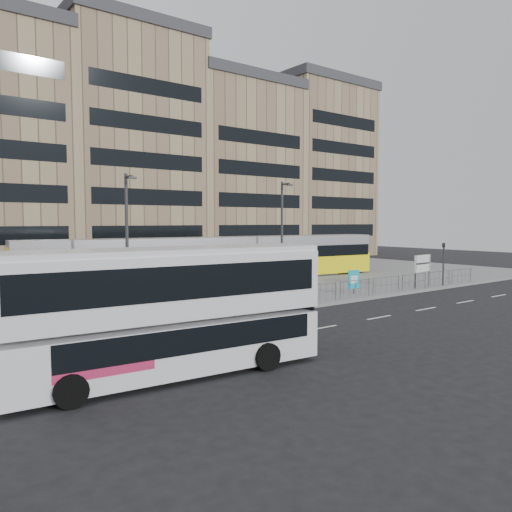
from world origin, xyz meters
TOP-DOWN VIEW (x-y plane):
  - ground at (0.00, 0.00)m, footprint 120.00×120.00m
  - plaza at (0.00, 12.00)m, footprint 64.00×24.00m
  - kerb at (0.00, 0.05)m, footprint 64.00×0.25m
  - building_row at (1.55, 34.27)m, footprint 70.40×18.40m
  - pedestrian_barrier at (2.00, 0.50)m, footprint 32.07×0.07m
  - road_markings at (1.00, -4.00)m, footprint 62.00×0.12m
  - double_decker_bus at (-10.82, -6.12)m, footprint 10.15×3.16m
  - tram at (3.15, 12.47)m, footprint 29.45×5.71m
  - station_sign at (12.68, 0.80)m, footprint 2.00×0.23m
  - ad_panel at (6.60, 1.75)m, footprint 0.79×0.28m
  - pedestrian at (-7.63, 6.60)m, footprint 0.55×0.73m
  - traffic_light_west at (-8.25, 1.10)m, footprint 0.21×0.24m
  - traffic_light_east at (14.82, 0.50)m, footprint 0.18×0.21m
  - lamp_post_west at (-6.63, 6.82)m, footprint 0.45×1.04m
  - lamp_post_east at (6.33, 8.57)m, footprint 0.45×1.04m

SIDE VIEW (x-z plane):
  - ground at x=0.00m, z-range 0.00..0.00m
  - road_markings at x=1.00m, z-range 0.00..0.01m
  - kerb at x=0.00m, z-range -0.01..0.16m
  - plaza at x=0.00m, z-range 0.00..0.15m
  - pedestrian_barrier at x=2.00m, z-range 0.43..1.53m
  - ad_panel at x=6.60m, z-range 0.28..1.79m
  - pedestrian at x=-7.63m, z-range 0.15..1.96m
  - station_sign at x=12.68m, z-range 0.59..2.89m
  - tram at x=3.15m, z-range 0.16..3.61m
  - traffic_light_west at x=-8.25m, z-range 0.57..3.67m
  - traffic_light_east at x=14.82m, z-range 0.57..3.67m
  - double_decker_bus at x=-10.82m, z-range 0.16..4.16m
  - lamp_post_west at x=-6.63m, z-range 0.52..7.85m
  - lamp_post_east at x=6.33m, z-range 0.52..8.13m
  - building_row at x=1.55m, z-range -2.69..28.51m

